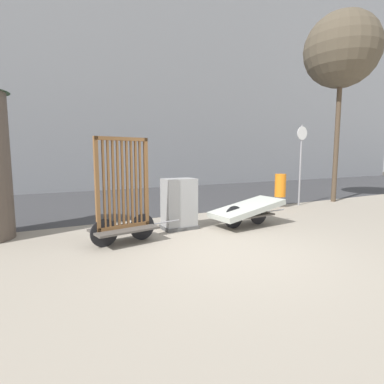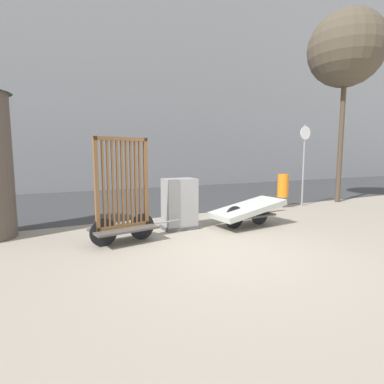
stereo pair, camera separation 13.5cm
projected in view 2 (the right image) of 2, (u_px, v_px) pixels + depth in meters
ground_plane at (230, 253)px, 5.34m from camera, size 60.00×60.00×0.00m
road_strip at (126, 200)px, 11.73m from camera, size 56.00×7.49×0.01m
building_facade at (94, 37)px, 15.85m from camera, size 48.00×4.00×15.98m
bike_cart_with_bedframe at (123, 206)px, 5.88m from camera, size 1.98×0.88×2.08m
bike_cart_with_mattress at (248, 210)px, 7.29m from camera, size 2.24×0.99×0.66m
utility_cabinet at (180, 205)px, 7.06m from camera, size 0.82×0.55×1.19m
trash_bin at (283, 186)px, 9.91m from camera, size 0.36×0.36×1.12m
sign_post at (304, 156)px, 10.20m from camera, size 0.45×0.06×2.76m
street_tree at (346, 50)px, 10.57m from camera, size 2.63×2.63×6.79m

